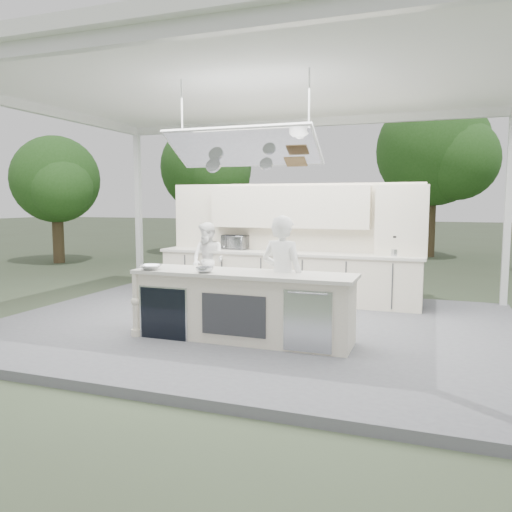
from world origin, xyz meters
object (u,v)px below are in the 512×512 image
at_px(back_counter, 286,276).
at_px(head_chef, 282,278).
at_px(sous_chef, 208,261).
at_px(demo_island, 241,306).

xyz_separation_m(back_counter, head_chef, (0.70, -2.60, 0.38)).
bearing_deg(back_counter, sous_chef, -166.69).
bearing_deg(demo_island, back_counter, 93.63).
distance_m(demo_island, sous_chef, 2.98).
distance_m(head_chef, sous_chef, 3.14).
distance_m(demo_island, head_chef, 0.69).
xyz_separation_m(demo_island, back_counter, (-0.18, 2.81, 0.00)).
distance_m(demo_island, back_counter, 2.82).
bearing_deg(head_chef, back_counter, -62.53).
bearing_deg(head_chef, demo_island, 34.24).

